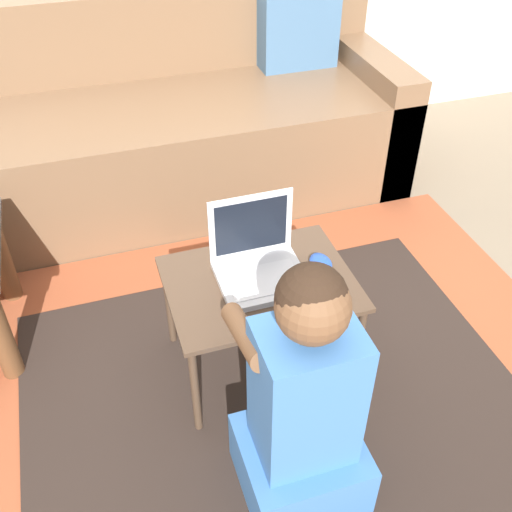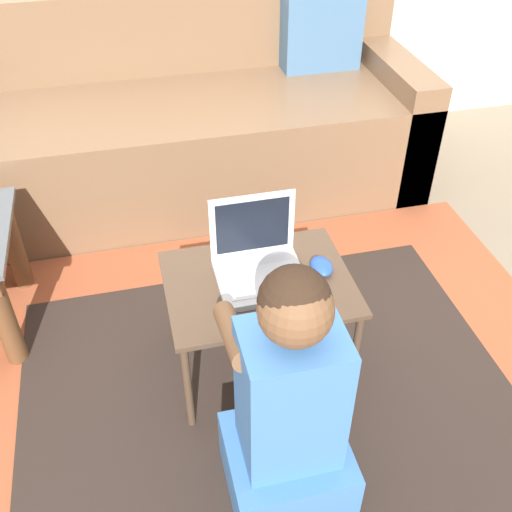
{
  "view_description": "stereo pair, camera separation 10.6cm",
  "coord_description": "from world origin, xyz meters",
  "px_view_note": "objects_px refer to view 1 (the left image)",
  "views": [
    {
      "loc": [
        -0.43,
        -1.23,
        1.58
      ],
      "look_at": [
        -0.0,
        0.1,
        0.44
      ],
      "focal_mm": 42.0,
      "sensor_mm": 36.0,
      "label": 1
    },
    {
      "loc": [
        -0.33,
        -1.26,
        1.58
      ],
      "look_at": [
        -0.0,
        0.1,
        0.44
      ],
      "focal_mm": 42.0,
      "sensor_mm": 36.0,
      "label": 2
    }
  ],
  "objects_px": {
    "laptop": "(260,265)",
    "couch": "(171,129)",
    "computer_mouse": "(321,263)",
    "laptop_desk": "(260,291)",
    "person_seated": "(304,407)"
  },
  "relations": [
    {
      "from": "couch",
      "to": "laptop",
      "type": "relative_size",
      "value": 7.9
    },
    {
      "from": "couch",
      "to": "laptop",
      "type": "height_order",
      "value": "couch"
    },
    {
      "from": "laptop",
      "to": "couch",
      "type": "bearing_deg",
      "value": 91.98
    },
    {
      "from": "computer_mouse",
      "to": "person_seated",
      "type": "relative_size",
      "value": 0.12
    },
    {
      "from": "laptop_desk",
      "to": "computer_mouse",
      "type": "height_order",
      "value": "computer_mouse"
    },
    {
      "from": "laptop_desk",
      "to": "laptop",
      "type": "relative_size",
      "value": 2.14
    },
    {
      "from": "computer_mouse",
      "to": "couch",
      "type": "bearing_deg",
      "value": 101.05
    },
    {
      "from": "laptop_desk",
      "to": "laptop",
      "type": "bearing_deg",
      "value": 73.96
    },
    {
      "from": "laptop",
      "to": "computer_mouse",
      "type": "relative_size",
      "value": 2.78
    },
    {
      "from": "couch",
      "to": "person_seated",
      "type": "distance_m",
      "value": 1.65
    },
    {
      "from": "laptop_desk",
      "to": "computer_mouse",
      "type": "bearing_deg",
      "value": 1.95
    },
    {
      "from": "laptop_desk",
      "to": "person_seated",
      "type": "distance_m",
      "value": 0.45
    },
    {
      "from": "couch",
      "to": "laptop_desk",
      "type": "relative_size",
      "value": 3.69
    },
    {
      "from": "couch",
      "to": "person_seated",
      "type": "height_order",
      "value": "couch"
    },
    {
      "from": "computer_mouse",
      "to": "laptop",
      "type": "bearing_deg",
      "value": 173.86
    }
  ]
}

